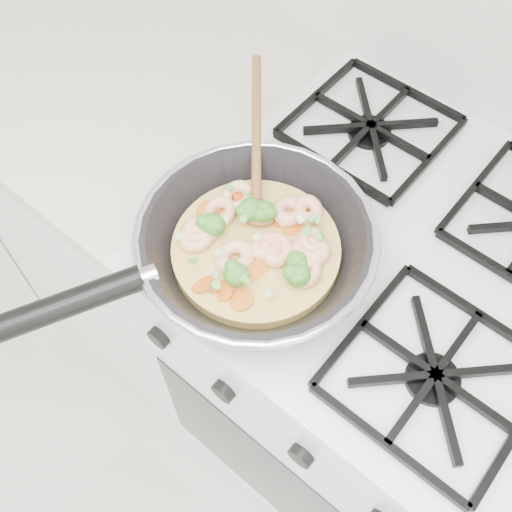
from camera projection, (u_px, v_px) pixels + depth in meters
The scene contains 3 objects.
stove at pixel (354, 358), 1.25m from camera, with size 0.60×0.60×0.92m.
counter_left at pixel (96, 170), 1.53m from camera, with size 1.00×0.60×0.90m.
skillet at pixel (253, 244), 0.80m from camera, with size 0.37×0.57×0.09m.
Camera 1 is at (0.15, 1.20, 1.63)m, focal length 42.09 mm.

